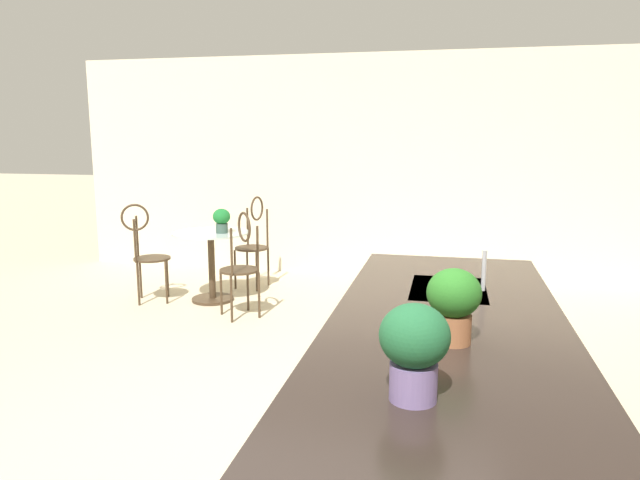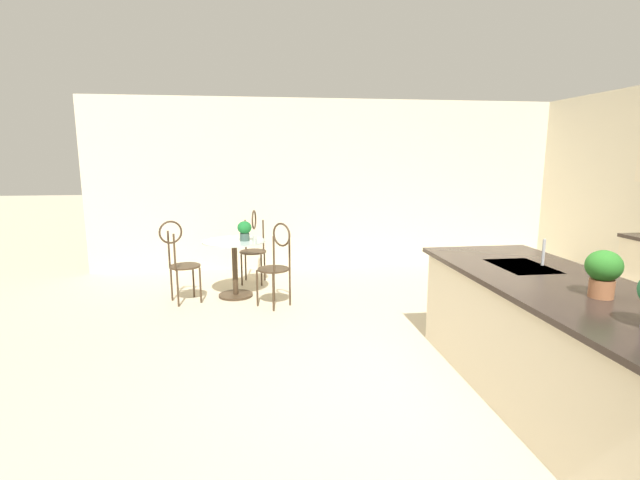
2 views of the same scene
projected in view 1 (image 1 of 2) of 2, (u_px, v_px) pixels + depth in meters
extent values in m
plane|color=beige|center=(287.00, 450.00, 3.26)|extent=(40.00, 40.00, 0.00)
cube|color=beige|center=(381.00, 167.00, 7.12)|extent=(0.12, 7.80, 2.70)
cube|color=beige|center=(444.00, 418.00, 2.72)|extent=(2.70, 0.96, 0.88)
cube|color=#2D231E|center=(448.00, 324.00, 2.63)|extent=(2.80, 1.06, 0.04)
cube|color=#B2B5BA|center=(448.00, 291.00, 3.16)|extent=(0.56, 0.40, 0.03)
cylinder|color=#3D2D1E|center=(213.00, 299.00, 6.22)|extent=(0.44, 0.44, 0.03)
cylinder|color=#3D2D1E|center=(212.00, 266.00, 6.16)|extent=(0.07, 0.07, 0.69)
cylinder|color=#B2C6C1|center=(211.00, 233.00, 6.09)|extent=(0.80, 0.80, 0.01)
cylinder|color=#3D2D1E|center=(257.00, 272.00, 6.55)|extent=(0.03, 0.03, 0.45)
cylinder|color=#3D2D1E|center=(235.00, 270.00, 6.66)|extent=(0.03, 0.03, 0.45)
cylinder|color=#3D2D1E|center=(268.00, 267.00, 6.81)|extent=(0.03, 0.03, 0.45)
cylinder|color=#3D2D1E|center=(247.00, 265.00, 6.91)|extent=(0.03, 0.03, 0.45)
cylinder|color=#3D2D1E|center=(251.00, 248.00, 6.69)|extent=(0.44, 0.44, 0.02)
cylinder|color=#3D2D1E|center=(267.00, 228.00, 6.74)|extent=(0.03, 0.03, 0.45)
cylinder|color=#3D2D1E|center=(248.00, 227.00, 6.84)|extent=(0.03, 0.03, 0.45)
torus|color=#3D2D1E|center=(257.00, 208.00, 6.75)|extent=(0.28, 0.07, 0.28)
cylinder|color=#3D2D1E|center=(167.00, 276.00, 6.33)|extent=(0.03, 0.03, 0.45)
cylinder|color=#3D2D1E|center=(166.00, 283.00, 6.06)|extent=(0.03, 0.03, 0.45)
cylinder|color=#3D2D1E|center=(141.00, 278.00, 6.28)|extent=(0.03, 0.03, 0.45)
cylinder|color=#3D2D1E|center=(138.00, 284.00, 6.01)|extent=(0.03, 0.03, 0.45)
cylinder|color=#3D2D1E|center=(152.00, 258.00, 6.13)|extent=(0.50, 0.50, 0.02)
cylinder|color=#3D2D1E|center=(137.00, 237.00, 6.18)|extent=(0.03, 0.03, 0.45)
cylinder|color=#3D2D1E|center=(135.00, 241.00, 5.93)|extent=(0.03, 0.03, 0.45)
torus|color=#3D2D1E|center=(135.00, 217.00, 6.02)|extent=(0.14, 0.27, 0.28)
cylinder|color=#3D2D1E|center=(221.00, 292.00, 5.70)|extent=(0.03, 0.03, 0.45)
cylinder|color=#3D2D1E|center=(248.00, 289.00, 5.83)|extent=(0.03, 0.03, 0.45)
cylinder|color=#3D2D1E|center=(231.00, 299.00, 5.45)|extent=(0.03, 0.03, 0.45)
cylinder|color=#3D2D1E|center=(259.00, 295.00, 5.59)|extent=(0.03, 0.03, 0.45)
cylinder|color=#3D2D1E|center=(239.00, 270.00, 5.60)|extent=(0.54, 0.54, 0.02)
cylinder|color=#3D2D1E|center=(232.00, 252.00, 5.37)|extent=(0.03, 0.03, 0.45)
cylinder|color=#3D2D1E|center=(258.00, 250.00, 5.50)|extent=(0.03, 0.03, 0.45)
torus|color=#3D2D1E|center=(244.00, 227.00, 5.39)|extent=(0.23, 0.21, 0.28)
cylinder|color=#B2B5BA|center=(484.00, 270.00, 3.10)|extent=(0.02, 0.02, 0.22)
cylinder|color=#385147|center=(222.00, 228.00, 6.03)|extent=(0.12, 0.12, 0.10)
ellipsoid|color=#1B6D2D|center=(222.00, 217.00, 6.01)|extent=(0.18, 0.18, 0.16)
cylinder|color=#9E603D|center=(453.00, 329.00, 2.33)|extent=(0.15, 0.15, 0.12)
ellipsoid|color=#296F23|center=(454.00, 293.00, 2.30)|extent=(0.22, 0.22, 0.20)
cylinder|color=#7A669E|center=(413.00, 382.00, 1.82)|extent=(0.15, 0.15, 0.12)
ellipsoid|color=#226238|center=(415.00, 336.00, 1.80)|extent=(0.22, 0.22, 0.20)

